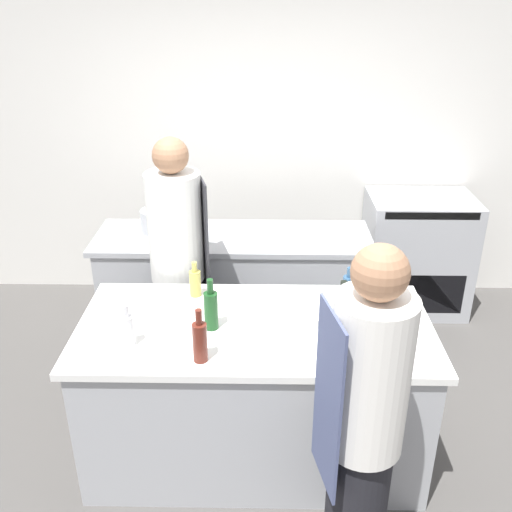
{
  "coord_description": "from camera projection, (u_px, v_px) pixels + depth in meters",
  "views": [
    {
      "loc": [
        0.05,
        -2.66,
        2.57
      ],
      "look_at": [
        0.0,
        0.35,
        1.14
      ],
      "focal_mm": 40.0,
      "sensor_mm": 36.0,
      "label": 1
    }
  ],
  "objects": [
    {
      "name": "oven_range",
      "position": [
        416.0,
        254.0,
        4.86
      ],
      "size": [
        0.86,
        0.62,
        1.01
      ],
      "color": "#A8AAAF",
      "rests_on": "ground_plane"
    },
    {
      "name": "bottle_sauce",
      "position": [
        348.0,
        287.0,
        3.33
      ],
      "size": [
        0.07,
        0.07,
        0.21
      ],
      "color": "#2D5175",
      "rests_on": "prep_counter"
    },
    {
      "name": "bowl_mixing_large",
      "position": [
        383.0,
        321.0,
        3.07
      ],
      "size": [
        0.19,
        0.19,
        0.09
      ],
      "color": "#B7BABC",
      "rests_on": "prep_counter"
    },
    {
      "name": "bottle_cooking_oil",
      "position": [
        200.0,
        341.0,
        2.77
      ],
      "size": [
        0.07,
        0.07,
        0.29
      ],
      "color": "#5B2319",
      "rests_on": "prep_counter"
    },
    {
      "name": "bottle_olive_oil",
      "position": [
        342.0,
        306.0,
        3.11
      ],
      "size": [
        0.08,
        0.08,
        0.25
      ],
      "color": "black",
      "rests_on": "prep_counter"
    },
    {
      "name": "bottle_vinegar",
      "position": [
        195.0,
        282.0,
        3.38
      ],
      "size": [
        0.07,
        0.07,
        0.22
      ],
      "color": "#B2A84C",
      "rests_on": "prep_counter"
    },
    {
      "name": "chef_at_prep_near",
      "position": [
        363.0,
        429.0,
        2.41
      ],
      "size": [
        0.37,
        0.35,
        1.73
      ],
      "rotation": [
        0.0,
        0.0,
        1.78
      ],
      "color": "black",
      "rests_on": "ground_plane"
    },
    {
      "name": "stockpot",
      "position": [
        157.0,
        221.0,
        4.27
      ],
      "size": [
        0.24,
        0.24,
        0.17
      ],
      "color": "#A8AAAF",
      "rests_on": "pass_counter"
    },
    {
      "name": "bottle_water",
      "position": [
        128.0,
        329.0,
        2.9
      ],
      "size": [
        0.07,
        0.07,
        0.23
      ],
      "color": "silver",
      "rests_on": "prep_counter"
    },
    {
      "name": "wall_back",
      "position": [
        260.0,
        139.0,
        4.83
      ],
      "size": [
        8.0,
        0.06,
        2.8
      ],
      "color": "silver",
      "rests_on": "ground_plane"
    },
    {
      "name": "prep_counter",
      "position": [
        255.0,
        390.0,
        3.31
      ],
      "size": [
        1.94,
        0.93,
        0.89
      ],
      "color": "#A8AAAF",
      "rests_on": "ground_plane"
    },
    {
      "name": "bowl_prep_small",
      "position": [
        296.0,
        319.0,
        3.12
      ],
      "size": [
        0.26,
        0.26,
        0.05
      ],
      "color": "white",
      "rests_on": "prep_counter"
    },
    {
      "name": "pass_counter",
      "position": [
        234.0,
        288.0,
        4.42
      ],
      "size": [
        2.05,
        0.65,
        0.89
      ],
      "color": "#A8AAAF",
      "rests_on": "ground_plane"
    },
    {
      "name": "ground_plane",
      "position": [
        255.0,
        448.0,
        3.5
      ],
      "size": [
        16.0,
        16.0,
        0.0
      ],
      "primitive_type": "plane",
      "color": "#4C4947"
    },
    {
      "name": "bottle_wine",
      "position": [
        211.0,
        309.0,
        3.04
      ],
      "size": [
        0.08,
        0.08,
        0.3
      ],
      "color": "#19471E",
      "rests_on": "prep_counter"
    },
    {
      "name": "chef_at_stove",
      "position": [
        178.0,
        267.0,
        3.78
      ],
      "size": [
        0.4,
        0.39,
        1.75
      ],
      "rotation": [
        0.0,
        0.0,
        -1.3
      ],
      "color": "black",
      "rests_on": "ground_plane"
    }
  ]
}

